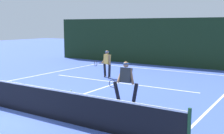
# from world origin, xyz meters

# --- Properties ---
(ground_plane) EXTENTS (80.00, 80.00, 0.00)m
(ground_plane) POSITION_xyz_m (0.00, 0.00, 0.00)
(ground_plane) COLOR #3F5AB8
(court_line_baseline_far) EXTENTS (10.39, 0.10, 0.01)m
(court_line_baseline_far) POSITION_xyz_m (0.00, 11.23, 0.00)
(court_line_baseline_far) COLOR white
(court_line_baseline_far) RESTS_ON ground_plane
(court_line_service) EXTENTS (8.47, 0.10, 0.01)m
(court_line_service) POSITION_xyz_m (0.00, 6.09, 0.00)
(court_line_service) COLOR white
(court_line_service) RESTS_ON ground_plane
(court_line_centre) EXTENTS (0.10, 6.40, 0.01)m
(court_line_centre) POSITION_xyz_m (0.00, 3.20, 0.00)
(court_line_centre) COLOR white
(court_line_centre) RESTS_ON ground_plane
(tennis_net) EXTENTS (11.38, 0.09, 1.09)m
(tennis_net) POSITION_xyz_m (0.00, 0.00, 0.51)
(tennis_net) COLOR #1E4723
(tennis_net) RESTS_ON ground_plane
(player_near) EXTENTS (1.05, 0.88, 1.62)m
(player_near) POSITION_xyz_m (2.27, 2.88, 0.89)
(player_near) COLOR black
(player_near) RESTS_ON ground_plane
(player_far) EXTENTS (0.97, 0.83, 1.56)m
(player_far) POSITION_xyz_m (-1.31, 6.95, 0.85)
(player_far) COLOR black
(player_far) RESTS_ON ground_plane
(tennis_ball) EXTENTS (0.07, 0.07, 0.07)m
(tennis_ball) POSITION_xyz_m (-0.83, 3.29, 0.03)
(tennis_ball) COLOR #D1E033
(tennis_ball) RESTS_ON ground_plane
(back_fence_windscreen) EXTENTS (20.35, 0.12, 3.48)m
(back_fence_windscreen) POSITION_xyz_m (0.00, 13.23, 1.74)
(back_fence_windscreen) COLOR black
(back_fence_windscreen) RESTS_ON ground_plane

